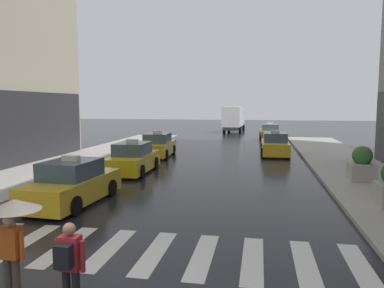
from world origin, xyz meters
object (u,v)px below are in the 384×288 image
taxi_third (158,146)px  taxi_fourth (275,145)px  pedestrian_with_umbrella (13,222)px  taxi_fifth (270,133)px  box_truck (234,118)px  planter_mid_block (362,165)px  pedestrian_with_backpack (69,262)px  taxi_lead (73,184)px  taxi_second (133,159)px

taxi_third → taxi_fourth: bearing=14.4°
pedestrian_with_umbrella → taxi_third: bearing=97.8°
taxi_third → taxi_fifth: (8.01, 13.60, 0.00)m
pedestrian_with_umbrella → box_truck: bearing=88.5°
taxi_fourth → box_truck: bearing=101.9°
planter_mid_block → taxi_fourth: bearing=111.4°
planter_mid_block → taxi_fifth: bearing=100.1°
pedestrian_with_backpack → taxi_fifth: bearing=82.8°
pedestrian_with_umbrella → pedestrian_with_backpack: size_ratio=1.18×
taxi_lead → taxi_second: same height
box_truck → pedestrian_with_backpack: (0.17, -42.33, -0.88)m
box_truck → pedestrian_with_backpack: size_ratio=4.62×
taxi_lead → planter_mid_block: 12.67m
pedestrian_with_umbrella → taxi_lead: bearing=109.6°
taxi_lead → pedestrian_with_backpack: 7.63m
taxi_lead → planter_mid_block: size_ratio=2.89×
taxi_fourth → pedestrian_with_backpack: bearing=-101.3°
taxi_lead → taxi_fourth: bearing=61.9°
planter_mid_block → pedestrian_with_backpack: bearing=-122.5°
taxi_lead → box_truck: (3.39, 35.58, 1.13)m
taxi_lead → taxi_fourth: size_ratio=1.01×
pedestrian_with_umbrella → pedestrian_with_backpack: 1.40m
taxi_fifth → pedestrian_with_backpack: taxi_fifth is taller
taxi_second → taxi_third: bearing=93.5°
taxi_lead → pedestrian_with_umbrella: 6.90m
box_truck → planter_mid_block: (7.99, -30.02, -0.98)m
taxi_lead → taxi_second: 6.35m
taxi_second → taxi_fourth: (7.73, 8.30, 0.00)m
taxi_fourth → pedestrian_with_umbrella: 21.83m
planter_mid_block → taxi_second: bearing=176.0°
taxi_lead → pedestrian_with_backpack: (3.56, -6.74, 0.25)m
box_truck → taxi_fourth: bearing=-78.1°
pedestrian_with_backpack → planter_mid_block: 14.58m
taxi_third → planter_mid_block: (11.67, -7.01, 0.15)m
box_truck → taxi_lead: bearing=-95.4°
pedestrian_with_umbrella → planter_mid_block: (9.08, 12.02, -0.64)m
taxi_fifth → pedestrian_with_backpack: 33.17m
taxi_lead → taxi_fifth: 27.28m
taxi_third → pedestrian_with_backpack: bearing=-78.7°
taxi_lead → pedestrian_with_umbrella: pedestrian_with_umbrella is taller
pedestrian_with_umbrella → pedestrian_with_backpack: bearing=-12.8°
taxi_third → pedestrian_with_backpack: taxi_third is taller
taxi_lead → pedestrian_with_umbrella: (2.30, -6.46, 0.79)m
taxi_fifth → pedestrian_with_backpack: bearing=-97.2°
taxi_third → taxi_fourth: 8.37m
taxi_second → taxi_fifth: (7.64, 19.81, 0.00)m
taxi_lead → taxi_fifth: same height
taxi_second → planter_mid_block: bearing=-4.0°
taxi_fourth → pedestrian_with_umbrella: pedestrian_with_umbrella is taller
taxi_third → pedestrian_with_umbrella: bearing=-82.2°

